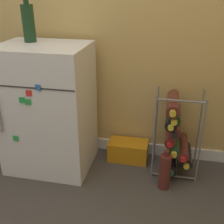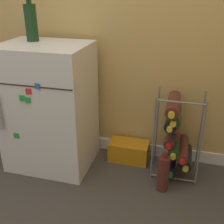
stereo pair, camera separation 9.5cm
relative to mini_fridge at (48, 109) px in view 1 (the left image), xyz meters
name	(u,v)px [view 1 (the left image)]	position (x,y,z in m)	size (l,w,h in m)	color
ground_plane	(106,202)	(0.48, -0.33, -0.44)	(14.00, 14.00, 0.00)	#423D38
mini_fridge	(48,109)	(0.00, 0.00, 0.00)	(0.58, 0.48, 0.88)	white
wine_rack	(175,133)	(0.87, 0.08, -0.13)	(0.31, 0.33, 0.60)	slate
soda_box	(128,150)	(0.54, 0.16, -0.36)	(0.29, 0.16, 0.15)	orange
fridge_top_bottle	(28,23)	(-0.11, 0.07, 0.56)	(0.08, 0.08, 0.27)	#19381E
loose_bottle_floor	(165,171)	(0.82, -0.12, -0.31)	(0.07, 0.07, 0.28)	#56231E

